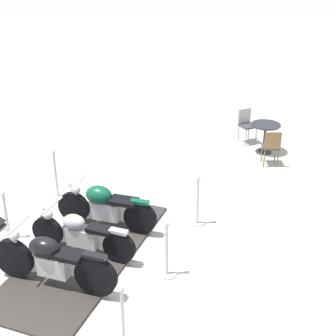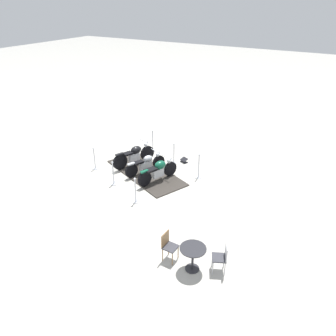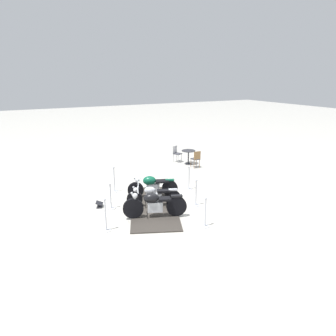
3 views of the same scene
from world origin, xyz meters
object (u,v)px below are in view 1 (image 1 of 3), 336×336
(motorcycle_black, at_px, (51,260))
(cafe_chair_near_table, at_px, (246,123))
(cafe_table, at_px, (265,131))
(cafe_chair_across_table, at_px, (271,145))
(stanchion_right_front, at_px, (56,182))
(stanchion_left_rear, at_px, (123,327))
(stanchion_right_mid, at_px, (8,224))
(motorcycle_forest, at_px, (104,205))
(stanchion_left_mid, at_px, (167,259))
(stanchion_left_front, at_px, (197,207))
(motorcycle_chrome, at_px, (80,234))

(motorcycle_black, distance_m, cafe_chair_near_table, 7.44)
(cafe_table, xyz_separation_m, cafe_chair_across_table, (0.82, -0.02, -0.05))
(stanchion_right_front, bearing_deg, stanchion_left_rear, 20.31)
(cafe_table, bearing_deg, stanchion_right_mid, -55.99)
(motorcycle_forest, xyz_separation_m, stanchion_right_mid, (0.27, -1.82, -0.21))
(cafe_table, bearing_deg, motorcycle_forest, -47.40)
(motorcycle_black, relative_size, stanchion_left_mid, 2.01)
(motorcycle_forest, relative_size, stanchion_left_mid, 1.86)
(stanchion_right_mid, xyz_separation_m, stanchion_left_rear, (2.84, 2.31, 0.04))
(stanchion_left_rear, bearing_deg, stanchion_right_mid, -140.86)
(stanchion_left_mid, xyz_separation_m, cafe_chair_across_table, (-4.27, 2.72, 0.21))
(cafe_chair_across_table, bearing_deg, stanchion_left_front, 143.61)
(stanchion_right_front, height_order, stanchion_left_mid, stanchion_right_front)
(motorcycle_forest, distance_m, stanchion_right_front, 1.77)
(stanchion_right_front, distance_m, cafe_table, 5.54)
(motorcycle_forest, height_order, stanchion_right_front, stanchion_right_front)
(motorcycle_chrome, distance_m, cafe_chair_across_table, 5.60)
(motorcycle_black, xyz_separation_m, cafe_chair_across_table, (-4.52, 4.61, 0.01))
(stanchion_left_front, distance_m, stanchion_left_rear, 3.49)
(motorcycle_black, distance_m, stanchion_left_front, 3.16)
(stanchion_left_front, height_order, cafe_chair_near_table, stanchion_left_front)
(stanchion_right_mid, bearing_deg, motorcycle_forest, 98.52)
(stanchion_left_front, height_order, cafe_chair_across_table, stanchion_left_front)
(cafe_table, bearing_deg, motorcycle_chrome, -43.67)
(stanchion_left_rear, distance_m, cafe_chair_near_table, 8.05)
(motorcycle_forest, height_order, cafe_chair_near_table, motorcycle_forest)
(motorcycle_forest, distance_m, motorcycle_chrome, 0.95)
(motorcycle_chrome, xyz_separation_m, stanchion_left_mid, (0.63, 1.52, -0.13))
(stanchion_right_mid, distance_m, cafe_table, 6.91)
(stanchion_right_mid, relative_size, stanchion_left_rear, 0.96)
(stanchion_right_mid, bearing_deg, cafe_chair_across_table, 118.05)
(motorcycle_forest, relative_size, cafe_chair_across_table, 2.12)
(stanchion_left_mid, bearing_deg, cafe_table, 151.70)
(stanchion_left_mid, bearing_deg, motorcycle_black, -82.50)
(stanchion_right_front, distance_m, stanchion_left_mid, 3.67)
(stanchion_left_mid, distance_m, cafe_table, 5.79)
(motorcycle_black, height_order, cafe_chair_across_table, motorcycle_black)
(motorcycle_forest, distance_m, stanchion_right_mid, 1.85)
(stanchion_right_front, xyz_separation_m, stanchion_left_front, (1.23, 2.98, 0.01))
(stanchion_left_mid, bearing_deg, stanchion_right_front, -140.86)
(stanchion_left_front, xyz_separation_m, stanchion_left_mid, (1.61, -0.67, -0.06))
(stanchion_left_rear, relative_size, stanchion_left_mid, 1.00)
(motorcycle_forest, distance_m, cafe_chair_near_table, 5.60)
(motorcycle_black, distance_m, stanchion_right_mid, 1.85)
(stanchion_right_mid, bearing_deg, motorcycle_black, 36.41)
(motorcycle_forest, bearing_deg, motorcycle_chrome, 86.76)
(stanchion_right_mid, bearing_deg, stanchion_right_front, 157.52)
(stanchion_right_front, relative_size, stanchion_left_front, 1.05)
(stanchion_left_mid, bearing_deg, stanchion_right_mid, -112.48)
(motorcycle_chrome, height_order, stanchion_left_front, stanchion_left_front)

